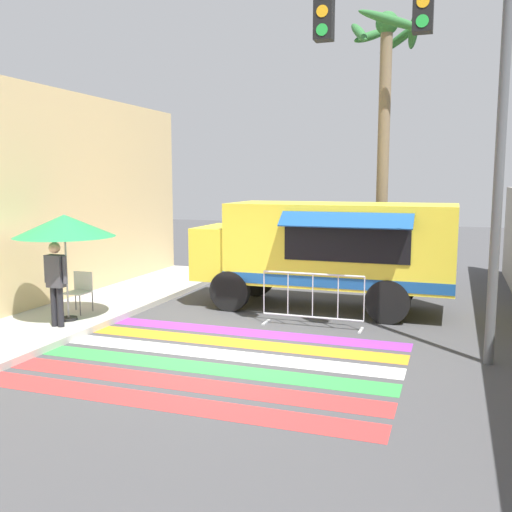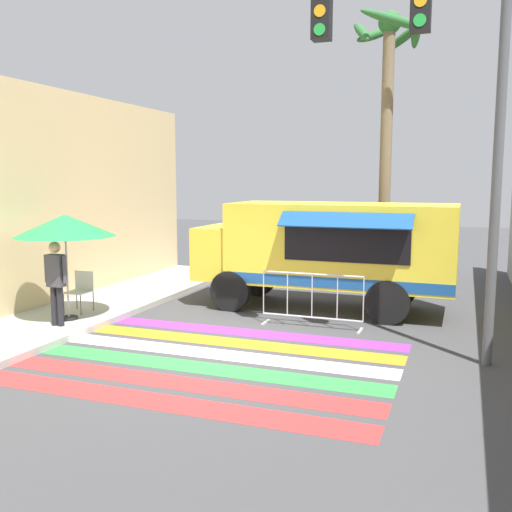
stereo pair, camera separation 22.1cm
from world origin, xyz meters
The scene contains 10 objects.
ground_plane centered at (0.00, 0.00, 0.00)m, with size 60.00×60.00×0.00m, color #424244.
sidewalk_left centered at (-5.17, 0.00, 0.07)m, with size 4.40×16.00×0.13m.
crosswalk_painted centered at (0.00, -0.71, 0.00)m, with size 6.40×4.36×0.01m.
food_truck centered at (0.88, 3.79, 1.50)m, with size 6.05×2.49×2.52m.
traffic_signal_pole centered at (3.32, 0.67, 4.83)m, with size 3.81×0.29×6.76m.
patio_umbrella centered at (-3.76, 0.42, 2.12)m, with size 2.06×2.06×2.22m.
folding_chair centered at (-3.98, 1.14, 0.67)m, with size 0.48×0.48×0.89m.
vendor_person centered at (-3.63, -0.09, 1.11)m, with size 0.53×0.23×1.71m.
barricade_front centered at (1.10, 2.06, 0.57)m, with size 2.17×0.44×1.15m.
palm_tree centered at (1.93, 6.65, 5.18)m, with size 2.20×2.31×7.47m.
Camera 1 is at (3.82, -9.35, 3.08)m, focal length 40.00 mm.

